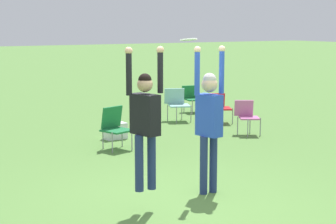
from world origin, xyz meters
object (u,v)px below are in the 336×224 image
camping_chair_0 (247,114)px  person_jumping (145,116)px  person_defending (209,115)px  camping_chair_5 (115,125)px  camping_chair_4 (177,102)px  cooler_box (115,131)px  camping_chair_1 (218,105)px  frisbee (189,40)px  camping_chair_3 (193,97)px

camping_chair_0 → person_jumping: bearing=68.0°
person_defending → camping_chair_5: size_ratio=2.57×
camping_chair_4 → cooler_box: camping_chair_4 is taller
person_jumping → camping_chair_4: 7.50m
camping_chair_1 → cooler_box: size_ratio=1.59×
camping_chair_5 → frisbee: bearing=62.0°
frisbee → camping_chair_5: (0.74, 3.90, -1.88)m
frisbee → camping_chair_4: bearing=59.0°
person_defending → camping_chair_1: 6.38m
camping_chair_0 → camping_chair_3: 3.63m
person_jumping → cooler_box: (1.84, 4.74, -1.17)m
person_defending → camping_chair_4: person_defending is taller
person_jumping → camping_chair_4: person_jumping is taller
camping_chair_0 → cooler_box: 3.13m
frisbee → camping_chair_1: (4.46, 5.33, -1.92)m
person_jumping → camping_chair_1: size_ratio=2.46×
person_jumping → camping_chair_5: bearing=-31.1°
camping_chair_3 → cooler_box: 4.42m
camping_chair_5 → person_jumping: bearing=52.7°
camping_chair_0 → camping_chair_3: bearing=-72.3°
camping_chair_3 → camping_chair_4: bearing=52.2°
camping_chair_1 → camping_chair_3: bearing=-75.4°
person_defending → camping_chair_0: 4.89m
camping_chair_4 → camping_chair_5: 3.71m
camping_chair_1 → camping_chair_3: camping_chair_3 is taller
camping_chair_1 → camping_chair_3: (0.44, 1.86, 0.00)m
frisbee → camping_chair_5: frisbee is taller
cooler_box → camping_chair_0: bearing=-21.8°
person_defending → camping_chair_3: (4.32, 6.87, -0.76)m
camping_chair_3 → camping_chair_4: (-1.22, -1.06, 0.05)m
person_jumping → camping_chair_0: person_jumping is taller
frisbee → camping_chair_3: bearing=55.7°
person_defending → camping_chair_1: (3.87, 5.01, -0.76)m
camping_chair_3 → cooler_box: size_ratio=1.55×
camping_chair_1 → cooler_box: (-3.28, -0.51, -0.28)m
frisbee → camping_chair_5: bearing=79.3°
frisbee → camping_chair_0: bearing=41.9°
frisbee → camping_chair_3: size_ratio=0.31×
camping_chair_5 → cooler_box: 1.07m
person_defending → frisbee: size_ratio=9.40×
camping_chair_4 → cooler_box: size_ratio=1.72×
frisbee → camping_chair_4: size_ratio=0.28×
frisbee → cooler_box: frisbee is taller
person_jumping → person_defending: person_jumping is taller
camping_chair_1 → cooler_box: camping_chair_1 is taller
cooler_box → camping_chair_5: bearing=-116.1°
person_defending → camping_chair_3: bearing=136.8°
person_jumping → person_defending: (1.25, 0.24, -0.13)m
person_jumping → frisbee: 1.22m
camping_chair_0 → camping_chair_4: camping_chair_4 is taller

